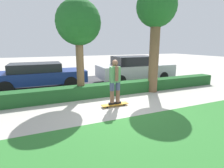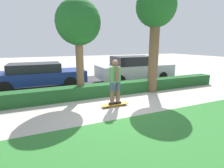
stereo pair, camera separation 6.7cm
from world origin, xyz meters
The scene contains 10 objects.
ground_plane centered at (0.00, 0.00, 0.00)m, with size 60.00×60.00×0.00m, color #ADA89E.
grass_lawn_strip centered at (0.00, -3.00, 0.01)m, with size 12.84×4.00×0.01m.
street_asphalt centered at (0.00, 4.20, 0.00)m, with size 12.84×5.00×0.01m.
hedge_row centered at (0.00, 1.60, 0.27)m, with size 12.84×0.60×0.54m.
skateboard centered at (-0.14, 0.12, 0.07)m, with size 1.03×0.24×0.09m.
skater_person centered at (-0.14, 0.12, 0.97)m, with size 0.49×0.42×1.65m.
tree_near centered at (-1.04, 1.69, 3.05)m, with size 1.81×1.81×4.03m.
tree_mid centered at (2.41, 1.34, 3.67)m, with size 1.80×1.80×4.81m.
parked_car_front centered at (-2.69, 4.01, 0.74)m, with size 4.65×1.80×1.35m.
parked_car_middle centered at (2.89, 3.85, 0.81)m, with size 4.76×1.95×1.56m.
Camera 1 is at (-2.66, -5.55, 2.26)m, focal length 28.00 mm.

